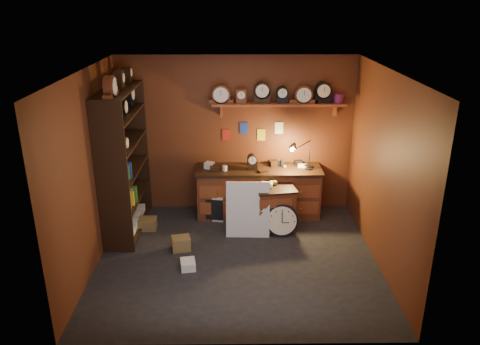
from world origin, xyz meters
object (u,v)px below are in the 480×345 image
(workbench, at_px, (259,189))
(big_round_clock, at_px, (282,220))
(low_cabinet, at_px, (274,206))
(shelving_unit, at_px, (122,156))

(workbench, bearing_deg, big_round_clock, -66.84)
(workbench, distance_m, low_cabinet, 0.56)
(shelving_unit, bearing_deg, big_round_clock, -6.40)
(workbench, distance_m, big_round_clock, 0.87)
(shelving_unit, height_order, big_round_clock, shelving_unit)
(low_cabinet, bearing_deg, workbench, 104.83)
(workbench, relative_size, low_cabinet, 2.65)
(shelving_unit, distance_m, low_cabinet, 2.55)
(low_cabinet, distance_m, big_round_clock, 0.32)
(shelving_unit, distance_m, workbench, 2.36)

